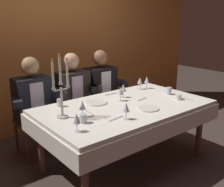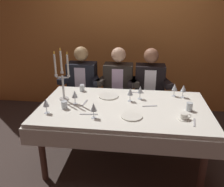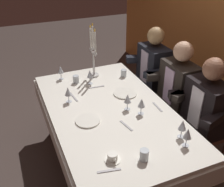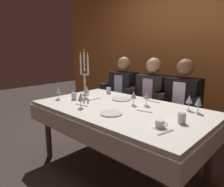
% 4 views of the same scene
% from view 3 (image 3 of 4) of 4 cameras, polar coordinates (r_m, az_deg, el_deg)
% --- Properties ---
extents(ground_plane, '(12.00, 12.00, 0.00)m').
position_cam_3_polar(ground_plane, '(3.03, -0.38, -15.10)').
color(ground_plane, '#413530').
extents(dining_table, '(1.94, 1.14, 0.74)m').
position_cam_3_polar(dining_table, '(2.62, -0.43, -5.51)').
color(dining_table, white).
rests_on(dining_table, ground_plane).
extents(candelabra, '(0.19, 0.11, 0.62)m').
position_cam_3_polar(candelabra, '(3.07, -3.97, 8.11)').
color(candelabra, silver).
rests_on(candelabra, dining_table).
extents(dinner_plate_0, '(0.25, 0.25, 0.01)m').
position_cam_3_polar(dinner_plate_0, '(2.80, 2.81, 0.10)').
color(dinner_plate_0, white).
rests_on(dinner_plate_0, dining_table).
extents(dinner_plate_1, '(0.22, 0.22, 0.01)m').
position_cam_3_polar(dinner_plate_1, '(2.40, -5.16, -5.72)').
color(dinner_plate_1, white).
rests_on(dinner_plate_1, dining_table).
extents(wine_glass_0, '(0.07, 0.07, 0.16)m').
position_cam_3_polar(wine_glass_0, '(2.23, 14.71, -6.54)').
color(wine_glass_0, silver).
rests_on(wine_glass_0, dining_table).
extents(wine_glass_1, '(0.07, 0.07, 0.16)m').
position_cam_3_polar(wine_glass_1, '(2.96, -4.72, 4.08)').
color(wine_glass_1, silver).
rests_on(wine_glass_1, dining_table).
extents(wine_glass_2, '(0.07, 0.07, 0.16)m').
position_cam_3_polar(wine_glass_2, '(2.15, 15.71, -8.25)').
color(wine_glass_2, silver).
rests_on(wine_glass_2, dining_table).
extents(wine_glass_3, '(0.07, 0.07, 0.16)m').
position_cam_3_polar(wine_glass_3, '(2.50, 3.32, -1.14)').
color(wine_glass_3, silver).
rests_on(wine_glass_3, dining_table).
extents(wine_glass_4, '(0.07, 0.07, 0.16)m').
position_cam_3_polar(wine_glass_4, '(2.44, 6.27, -2.05)').
color(wine_glass_4, silver).
rests_on(wine_glass_4, dining_table).
extents(wine_glass_5, '(0.07, 0.07, 0.16)m').
position_cam_3_polar(wine_glass_5, '(2.64, -9.30, 0.36)').
color(wine_glass_5, silver).
rests_on(wine_glass_5, dining_table).
extents(wine_glass_6, '(0.07, 0.07, 0.16)m').
position_cam_3_polar(wine_glass_6, '(3.10, -10.87, 4.96)').
color(wine_glass_6, silver).
rests_on(wine_glass_6, dining_table).
extents(water_tumbler_0, '(0.07, 0.07, 0.09)m').
position_cam_3_polar(water_tumbler_0, '(2.01, 6.82, -12.80)').
color(water_tumbler_0, silver).
rests_on(water_tumbler_0, dining_table).
extents(water_tumbler_1, '(0.07, 0.07, 0.08)m').
position_cam_3_polar(water_tumbler_1, '(3.14, 2.47, 4.36)').
color(water_tumbler_1, silver).
rests_on(water_tumbler_1, dining_table).
extents(water_tumbler_2, '(0.07, 0.07, 0.09)m').
position_cam_3_polar(water_tumbler_2, '(3.02, -7.65, 3.02)').
color(water_tumbler_2, silver).
rests_on(water_tumbler_2, dining_table).
extents(coffee_cup_0, '(0.13, 0.12, 0.06)m').
position_cam_3_polar(coffee_cup_0, '(2.01, 0.12, -13.35)').
color(coffee_cup_0, white).
rests_on(coffee_cup_0, dining_table).
extents(spoon_0, '(0.03, 0.17, 0.01)m').
position_cam_3_polar(spoon_0, '(2.93, -3.26, 1.40)').
color(spoon_0, '#B7B7BC').
rests_on(spoon_0, dining_table).
extents(spoon_1, '(0.17, 0.05, 0.01)m').
position_cam_3_polar(spoon_1, '(2.34, 3.04, -6.80)').
color(spoon_1, '#B7B7BC').
rests_on(spoon_1, dining_table).
extents(spoon_2, '(0.05, 0.17, 0.01)m').
position_cam_3_polar(spoon_2, '(1.95, -0.63, -16.02)').
color(spoon_2, '#B7B7BC').
rests_on(spoon_2, dining_table).
extents(knife_3, '(0.19, 0.04, 0.01)m').
position_cam_3_polar(knife_3, '(2.77, -8.12, -0.72)').
color(knife_3, '#B7B7BC').
rests_on(knife_3, dining_table).
extents(spoon_4, '(0.17, 0.02, 0.01)m').
position_cam_3_polar(spoon_4, '(2.62, 9.63, -2.83)').
color(spoon_4, '#B7B7BC').
rests_on(spoon_4, dining_table).
extents(seated_diner_0, '(0.63, 0.48, 1.24)m').
position_cam_3_polar(seated_diner_0, '(3.46, 8.83, 5.69)').
color(seated_diner_0, brown).
rests_on(seated_diner_0, ground_plane).
extents(seated_diner_1, '(0.63, 0.48, 1.24)m').
position_cam_3_polar(seated_diner_1, '(3.06, 14.01, 1.66)').
color(seated_diner_1, brown).
rests_on(seated_diner_1, ground_plane).
extents(seated_diner_2, '(0.63, 0.48, 1.24)m').
position_cam_3_polar(seated_diner_2, '(2.76, 19.46, -2.62)').
color(seated_diner_2, brown).
rests_on(seated_diner_2, ground_plane).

